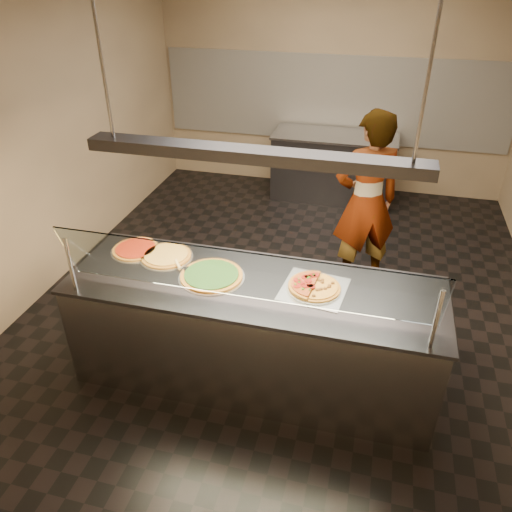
% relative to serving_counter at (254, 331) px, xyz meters
% --- Properties ---
extents(ground, '(5.00, 6.00, 0.02)m').
position_rel_serving_counter_xyz_m(ground, '(0.05, 1.25, -0.48)').
color(ground, black).
rests_on(ground, ground).
extents(wall_back, '(5.00, 0.02, 3.00)m').
position_rel_serving_counter_xyz_m(wall_back, '(0.05, 4.26, 1.03)').
color(wall_back, tan).
rests_on(wall_back, ground).
extents(wall_front, '(5.00, 0.02, 3.00)m').
position_rel_serving_counter_xyz_m(wall_front, '(0.05, -1.76, 1.03)').
color(wall_front, tan).
rests_on(wall_front, ground).
extents(wall_left, '(0.02, 6.00, 3.00)m').
position_rel_serving_counter_xyz_m(wall_left, '(-2.46, 1.25, 1.03)').
color(wall_left, tan).
rests_on(wall_left, ground).
extents(tile_band, '(4.90, 0.02, 1.20)m').
position_rel_serving_counter_xyz_m(tile_band, '(0.05, 4.23, 0.83)').
color(tile_band, silver).
rests_on(tile_band, wall_back).
extents(serving_counter, '(2.87, 0.94, 0.93)m').
position_rel_serving_counter_xyz_m(serving_counter, '(0.00, 0.00, 0.00)').
color(serving_counter, '#B7B7BC').
rests_on(serving_counter, ground).
extents(sneeze_guard, '(2.63, 0.18, 0.54)m').
position_rel_serving_counter_xyz_m(sneeze_guard, '(0.00, -0.34, 0.76)').
color(sneeze_guard, '#B7B7BC').
rests_on(sneeze_guard, serving_counter).
extents(perforated_tray, '(0.51, 0.51, 0.01)m').
position_rel_serving_counter_xyz_m(perforated_tray, '(0.45, 0.05, 0.47)').
color(perforated_tray, silver).
rests_on(perforated_tray, serving_counter).
extents(half_pizza_pepperoni, '(0.23, 0.40, 0.05)m').
position_rel_serving_counter_xyz_m(half_pizza_pepperoni, '(0.36, 0.05, 0.50)').
color(half_pizza_pepperoni, '#90591C').
rests_on(half_pizza_pepperoni, perforated_tray).
extents(half_pizza_sausage, '(0.23, 0.40, 0.04)m').
position_rel_serving_counter_xyz_m(half_pizza_sausage, '(0.54, 0.05, 0.49)').
color(half_pizza_sausage, '#90591C').
rests_on(half_pizza_sausage, perforated_tray).
extents(pizza_spinach, '(0.51, 0.51, 0.03)m').
position_rel_serving_counter_xyz_m(pizza_spinach, '(-0.34, 0.01, 0.48)').
color(pizza_spinach, silver).
rests_on(pizza_spinach, serving_counter).
extents(pizza_cheese, '(0.44, 0.44, 0.03)m').
position_rel_serving_counter_xyz_m(pizza_cheese, '(-0.80, 0.21, 0.48)').
color(pizza_cheese, silver).
rests_on(pizza_cheese, serving_counter).
extents(pizza_tomato, '(0.41, 0.41, 0.03)m').
position_rel_serving_counter_xyz_m(pizza_tomato, '(-1.09, 0.24, 0.48)').
color(pizza_tomato, silver).
rests_on(pizza_tomato, serving_counter).
extents(pizza_spatula, '(0.27, 0.18, 0.02)m').
position_rel_serving_counter_xyz_m(pizza_spatula, '(-0.59, 0.07, 0.49)').
color(pizza_spatula, '#B7B7BC').
rests_on(pizza_spatula, pizza_spinach).
extents(prep_table, '(1.71, 0.74, 0.93)m').
position_rel_serving_counter_xyz_m(prep_table, '(0.18, 3.80, 0.00)').
color(prep_table, '#38383D').
rests_on(prep_table, ground).
extents(worker, '(0.81, 0.71, 1.88)m').
position_rel_serving_counter_xyz_m(worker, '(0.73, 1.67, 0.47)').
color(worker, '#43424A').
rests_on(worker, ground).
extents(heat_lamp_housing, '(2.30, 0.18, 0.08)m').
position_rel_serving_counter_xyz_m(heat_lamp_housing, '(0.00, 0.00, 1.48)').
color(heat_lamp_housing, '#38383D').
rests_on(heat_lamp_housing, ceiling).
extents(lamp_rod_left, '(0.02, 0.02, 1.01)m').
position_rel_serving_counter_xyz_m(lamp_rod_left, '(-1.00, 0.00, 2.03)').
color(lamp_rod_left, '#B7B7BC').
rests_on(lamp_rod_left, ceiling).
extents(lamp_rod_right, '(0.02, 0.02, 1.01)m').
position_rel_serving_counter_xyz_m(lamp_rod_right, '(1.00, 0.00, 2.03)').
color(lamp_rod_right, '#B7B7BC').
rests_on(lamp_rod_right, ceiling).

